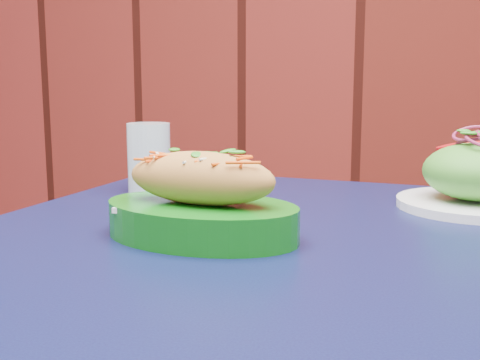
% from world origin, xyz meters
% --- Properties ---
extents(cafe_table, '(0.84, 0.84, 0.75)m').
position_xyz_m(cafe_table, '(0.10, 1.64, 0.66)').
color(cafe_table, black).
rests_on(cafe_table, ground).
extents(banh_mi_basket, '(0.24, 0.17, 0.11)m').
position_xyz_m(banh_mi_basket, '(-0.01, 1.60, 0.79)').
color(banh_mi_basket, '#0E6412').
rests_on(banh_mi_basket, cafe_table).
extents(salad_plate, '(0.21, 0.21, 0.11)m').
position_xyz_m(salad_plate, '(0.30, 1.86, 0.79)').
color(salad_plate, white).
rests_on(salad_plate, cafe_table).
extents(water_glass, '(0.07, 0.07, 0.11)m').
position_xyz_m(water_glass, '(-0.19, 1.84, 0.80)').
color(water_glass, silver).
rests_on(water_glass, cafe_table).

